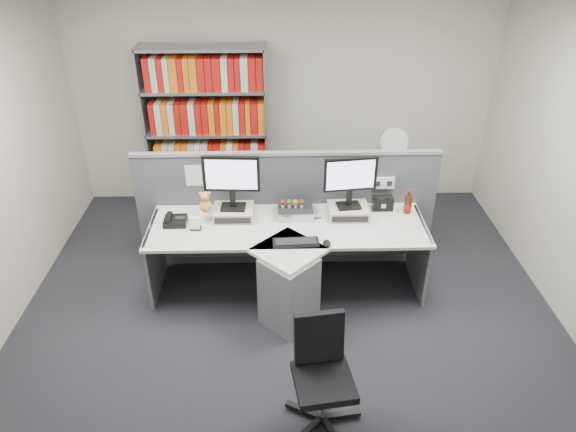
{
  "coord_description": "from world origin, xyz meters",
  "views": [
    {
      "loc": [
        -0.1,
        -3.37,
        3.31
      ],
      "look_at": [
        0.0,
        0.65,
        0.92
      ],
      "focal_mm": 32.83,
      "sensor_mm": 36.0,
      "label": 1
    }
  ],
  "objects_px": {
    "keyboard": "(296,242)",
    "speaker": "(383,203)",
    "monitor_left": "(231,178)",
    "office_chair": "(322,370)",
    "desktop_pc": "(295,211)",
    "mouse": "(327,243)",
    "desk_calendar": "(195,224)",
    "desk": "(288,262)",
    "monitor_right": "(350,178)",
    "shelving_unit": "(208,135)",
    "desk_fan": "(394,144)",
    "cola_bottle": "(408,204)",
    "filing_cabinet": "(388,198)",
    "desk_phone": "(175,221)"
  },
  "relations": [
    {
      "from": "keyboard",
      "to": "desk_calendar",
      "type": "relative_size",
      "value": 3.36
    },
    {
      "from": "desk",
      "to": "desktop_pc",
      "type": "height_order",
      "value": "desktop_pc"
    },
    {
      "from": "desk_phone",
      "to": "cola_bottle",
      "type": "xyz_separation_m",
      "value": [
        2.23,
        0.16,
        0.06
      ]
    },
    {
      "from": "desk",
      "to": "keyboard",
      "type": "relative_size",
      "value": 6.27
    },
    {
      "from": "monitor_right",
      "to": "desktop_pc",
      "type": "bearing_deg",
      "value": 176.35
    },
    {
      "from": "keyboard",
      "to": "desk",
      "type": "bearing_deg",
      "value": 125.43
    },
    {
      "from": "filing_cabinet",
      "to": "desk_phone",
      "type": "bearing_deg",
      "value": -153.49
    },
    {
      "from": "desk",
      "to": "monitor_right",
      "type": "distance_m",
      "value": 0.97
    },
    {
      "from": "desk_phone",
      "to": "cola_bottle",
      "type": "distance_m",
      "value": 2.23
    },
    {
      "from": "desk_fan",
      "to": "desk",
      "type": "bearing_deg",
      "value": -130.61
    },
    {
      "from": "desk_phone",
      "to": "office_chair",
      "type": "xyz_separation_m",
      "value": [
        1.26,
        -1.6,
        -0.29
      ]
    },
    {
      "from": "desk",
      "to": "desk_calendar",
      "type": "distance_m",
      "value": 0.93
    },
    {
      "from": "desk",
      "to": "monitor_right",
      "type": "height_order",
      "value": "monitor_right"
    },
    {
      "from": "desk",
      "to": "cola_bottle",
      "type": "distance_m",
      "value": 1.3
    },
    {
      "from": "keyboard",
      "to": "cola_bottle",
      "type": "relative_size",
      "value": 1.7
    },
    {
      "from": "monitor_right",
      "to": "speaker",
      "type": "xyz_separation_m",
      "value": [
        0.35,
        0.12,
        -0.34
      ]
    },
    {
      "from": "desktop_pc",
      "to": "speaker",
      "type": "distance_m",
      "value": 0.86
    },
    {
      "from": "desk_calendar",
      "to": "monitor_right",
      "type": "bearing_deg",
      "value": 8.35
    },
    {
      "from": "desktop_pc",
      "to": "cola_bottle",
      "type": "xyz_separation_m",
      "value": [
        1.09,
        0.01,
        0.05
      ]
    },
    {
      "from": "cola_bottle",
      "to": "filing_cabinet",
      "type": "xyz_separation_m",
      "value": [
        0.03,
        0.97,
        -0.46
      ]
    },
    {
      "from": "desk_calendar",
      "to": "speaker",
      "type": "relative_size",
      "value": 0.62
    },
    {
      "from": "desk_phone",
      "to": "desk_calendar",
      "type": "distance_m",
      "value": 0.23
    },
    {
      "from": "desktop_pc",
      "to": "mouse",
      "type": "distance_m",
      "value": 0.6
    },
    {
      "from": "desk",
      "to": "keyboard",
      "type": "xyz_separation_m",
      "value": [
        0.06,
        -0.09,
        0.28
      ]
    },
    {
      "from": "desk",
      "to": "speaker",
      "type": "xyz_separation_m",
      "value": [
        0.94,
        0.5,
        0.33
      ]
    },
    {
      "from": "mouse",
      "to": "office_chair",
      "type": "relative_size",
      "value": 0.13
    },
    {
      "from": "filing_cabinet",
      "to": "desk_fan",
      "type": "distance_m",
      "value": 0.67
    },
    {
      "from": "keyboard",
      "to": "shelving_unit",
      "type": "distance_m",
      "value": 2.18
    },
    {
      "from": "mouse",
      "to": "cola_bottle",
      "type": "height_order",
      "value": "cola_bottle"
    },
    {
      "from": "desk",
      "to": "keyboard",
      "type": "distance_m",
      "value": 0.3
    },
    {
      "from": "desk",
      "to": "desk_fan",
      "type": "bearing_deg",
      "value": 49.39
    },
    {
      "from": "monitor_right",
      "to": "filing_cabinet",
      "type": "bearing_deg",
      "value": 58.88
    },
    {
      "from": "desk",
      "to": "keyboard",
      "type": "height_order",
      "value": "keyboard"
    },
    {
      "from": "desk",
      "to": "monitor_left",
      "type": "relative_size",
      "value": 4.87
    },
    {
      "from": "monitor_right",
      "to": "filing_cabinet",
      "type": "xyz_separation_m",
      "value": [
        0.61,
        1.02,
        -0.77
      ]
    },
    {
      "from": "mouse",
      "to": "speaker",
      "type": "xyz_separation_m",
      "value": [
        0.6,
        0.63,
        0.05
      ]
    },
    {
      "from": "cola_bottle",
      "to": "shelving_unit",
      "type": "relative_size",
      "value": 0.12
    },
    {
      "from": "keyboard",
      "to": "speaker",
      "type": "distance_m",
      "value": 1.06
    },
    {
      "from": "desktop_pc",
      "to": "office_chair",
      "type": "bearing_deg",
      "value": -85.81
    },
    {
      "from": "desk",
      "to": "office_chair",
      "type": "bearing_deg",
      "value": -81.13
    },
    {
      "from": "keyboard",
      "to": "office_chair",
      "type": "xyz_separation_m",
      "value": [
        0.14,
        -1.23,
        -0.27
      ]
    },
    {
      "from": "keyboard",
      "to": "speaker",
      "type": "height_order",
      "value": "speaker"
    },
    {
      "from": "desk",
      "to": "mouse",
      "type": "distance_m",
      "value": 0.46
    },
    {
      "from": "mouse",
      "to": "desk_calendar",
      "type": "height_order",
      "value": "desk_calendar"
    },
    {
      "from": "desktop_pc",
      "to": "speaker",
      "type": "relative_size",
      "value": 1.67
    },
    {
      "from": "mouse",
      "to": "cola_bottle",
      "type": "bearing_deg",
      "value": 33.65
    },
    {
      "from": "desktop_pc",
      "to": "mouse",
      "type": "relative_size",
      "value": 3.01
    },
    {
      "from": "monitor_left",
      "to": "office_chair",
      "type": "relative_size",
      "value": 0.62
    },
    {
      "from": "monitor_left",
      "to": "desk_fan",
      "type": "relative_size",
      "value": 1.04
    },
    {
      "from": "monitor_right",
      "to": "desk_phone",
      "type": "height_order",
      "value": "monitor_right"
    }
  ]
}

